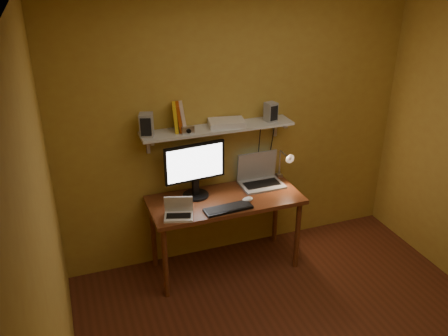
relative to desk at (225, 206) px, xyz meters
name	(u,v)px	position (x,y,z in m)	size (l,w,h in m)	color
room	(328,206)	(0.24, -1.28, 0.64)	(3.44, 3.24, 2.64)	#572616
desk	(225,206)	(0.00, 0.00, 0.00)	(1.40, 0.60, 0.75)	brown
wall_shelf	(218,129)	(0.00, 0.19, 0.69)	(1.40, 0.25, 0.21)	silver
monitor	(195,168)	(-0.24, 0.13, 0.37)	(0.57, 0.26, 0.51)	black
laptop	(260,176)	(0.41, 0.17, 0.16)	(0.41, 0.29, 0.30)	gray
netbook	(179,211)	(-0.48, -0.17, 0.14)	(0.28, 0.24, 0.18)	silver
keyboard	(228,209)	(-0.05, -0.21, 0.10)	(0.43, 0.14, 0.02)	black
mouse	(248,199)	(0.17, -0.12, 0.11)	(0.11, 0.07, 0.04)	silver
desk_lamp	(285,162)	(0.66, 0.13, 0.29)	(0.09, 0.23, 0.38)	silver
speaker_left	(146,125)	(-0.64, 0.18, 0.81)	(0.11, 0.11, 0.20)	gray
speaker_right	(271,112)	(0.51, 0.18, 0.80)	(0.10, 0.10, 0.18)	gray
books	(179,117)	(-0.35, 0.22, 0.83)	(0.16, 0.18, 0.25)	yellow
shelf_camera	(188,130)	(-0.30, 0.12, 0.74)	(0.11, 0.05, 0.07)	silver
router	(226,123)	(0.08, 0.20, 0.74)	(0.32, 0.21, 0.05)	silver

